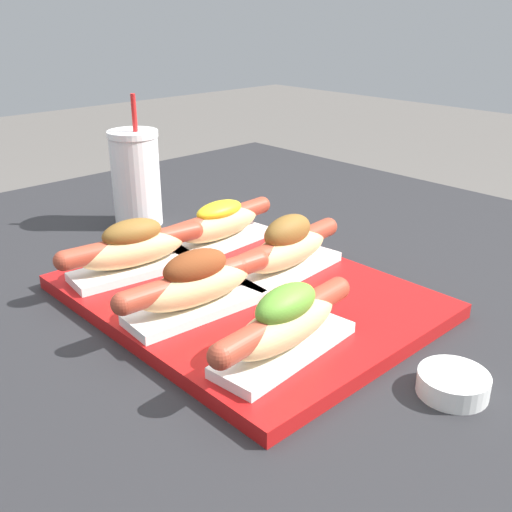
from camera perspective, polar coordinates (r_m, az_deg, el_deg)
name	(u,v)px	position (r m, az deg, el deg)	size (l,w,h in m)	color
patio_table	(275,483)	(1.05, 1.84, -20.78)	(1.34, 1.17, 0.75)	#232326
serving_tray	(245,296)	(0.76, -1.10, -3.79)	(0.44, 0.34, 0.02)	#B71414
hot_dog_0	(133,249)	(0.81, -11.59, 0.66)	(0.08, 0.21, 0.08)	white
hot_dog_1	(196,285)	(0.69, -5.73, -2.76)	(0.07, 0.21, 0.08)	white
hot_dog_2	(286,324)	(0.61, 2.83, -6.50)	(0.08, 0.21, 0.08)	white
hot_dog_3	(220,224)	(0.89, -3.48, 3.04)	(0.07, 0.21, 0.07)	white
hot_dog_4	(287,249)	(0.79, 3.00, 0.71)	(0.08, 0.21, 0.08)	white
sauce_bowl	(453,382)	(0.62, 18.27, -11.36)	(0.07, 0.07, 0.02)	white
drink_cup	(136,178)	(1.04, -11.36, 7.29)	(0.08, 0.08, 0.22)	white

